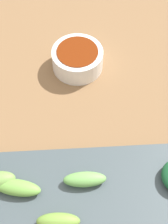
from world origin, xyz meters
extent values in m
cube|color=olive|center=(0.00, 0.00, 0.01)|extent=(2.10, 2.10, 0.02)
cylinder|color=white|center=(-0.15, -0.02, 0.04)|extent=(0.11, 0.11, 0.04)
cylinder|color=maroon|center=(-0.15, -0.02, 0.05)|extent=(0.08, 0.08, 0.03)
cube|color=#424F54|center=(0.12, -0.01, 0.03)|extent=(0.14, 0.37, 0.01)
ellipsoid|color=#71B357|center=(0.12, -0.03, 0.04)|extent=(0.03, 0.07, 0.02)
ellipsoid|color=#77A540|center=(0.18, -0.07, 0.04)|extent=(0.03, 0.07, 0.02)
ellipsoid|color=#71AE47|center=(0.12, -0.14, 0.04)|extent=(0.04, 0.08, 0.02)
camera|label=1|loc=(0.33, -0.04, 0.57)|focal=55.00mm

